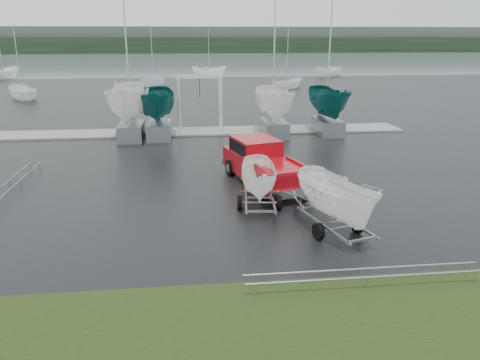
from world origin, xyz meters
TOP-DOWN VIEW (x-y plane):
  - ground_plane at (0.00, 0.00)m, footprint 120.00×120.00m
  - lake at (0.00, 100.00)m, footprint 300.00×300.00m
  - grass_verge at (0.00, -11.00)m, footprint 40.00×40.00m
  - dock at (0.00, 13.00)m, footprint 30.00×3.00m
  - treeline at (0.00, 170.00)m, footprint 300.00×8.00m
  - far_hill at (0.00, 178.00)m, footprint 300.00×6.00m
  - pickup_truck at (2.57, 0.39)m, footprint 3.55×6.44m
  - trailer_hitched at (4.23, -5.97)m, footprint 2.05×3.78m
  - trailer_parked at (1.94, -3.04)m, footprint 1.84×3.71m
  - boat_hoist at (0.08, 13.00)m, footprint 3.30×2.18m
  - keelboat_0 at (-4.68, 11.00)m, footprint 2.70×3.20m
  - keelboat_1 at (-2.80, 11.20)m, footprint 2.36×3.20m
  - keelboat_2 at (5.16, 11.00)m, footprint 2.36×3.20m
  - keelboat_3 at (9.12, 11.30)m, footprint 2.28×3.20m
  - mast_rack_0 at (-9.00, 1.00)m, footprint 0.56×6.50m
  - mast_rack_2 at (4.00, -9.50)m, footprint 7.00×0.56m
  - moored_boat_0 at (-19.03, 34.00)m, footprint 3.22×3.24m
  - moored_boat_1 at (-5.25, 44.82)m, footprint 3.05×3.10m
  - moored_boat_2 at (12.48, 41.15)m, footprint 2.86×2.85m
  - moored_boat_3 at (23.71, 59.31)m, footprint 3.71×3.70m
  - moored_boat_4 at (-30.53, 61.17)m, footprint 3.35×3.40m
  - moored_boat_5 at (3.36, 65.06)m, footprint 3.43×3.40m

SIDE VIEW (x-z plane):
  - lake at x=0.00m, z-range -0.01..-0.01m
  - ground_plane at x=0.00m, z-range 0.00..0.00m
  - moored_boat_4 at x=-30.53m, z-range -5.84..5.84m
  - grass_verge at x=0.00m, z-range 0.00..0.00m
  - moored_boat_3 at x=23.71m, z-range -5.72..5.73m
  - moored_boat_5 at x=3.36m, z-range -5.67..5.68m
  - moored_boat_1 at x=-5.25m, z-range -5.65..5.66m
  - moored_boat_0 at x=-19.03m, z-range -5.54..5.55m
  - moored_boat_2 at x=12.48m, z-range -5.34..5.36m
  - dock at x=0.00m, z-range -0.01..0.11m
  - mast_rack_0 at x=-9.00m, z-range 0.32..0.38m
  - mast_rack_2 at x=4.00m, z-range 0.32..0.38m
  - pickup_truck at x=2.57m, z-range 0.04..2.08m
  - trailer_parked at x=1.94m, z-range 0.20..4.55m
  - trailer_hitched at x=4.23m, z-range 0.21..5.11m
  - boat_hoist at x=0.08m, z-range 0.61..4.73m
  - treeline at x=0.00m, z-range 0.00..6.00m
  - keelboat_3 at x=9.12m, z-range -1.62..8.82m
  - keelboat_2 at x=5.16m, z-range -1.52..9.00m
  - keelboat_1 at x=-2.80m, z-range 0.05..7.44m
  - keelboat_0 at x=-4.68m, z-range -1.13..9.75m
  - far_hill at x=0.00m, z-range 0.00..10.00m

